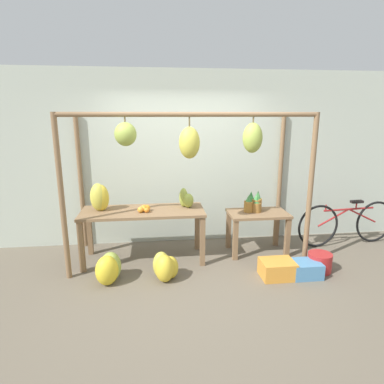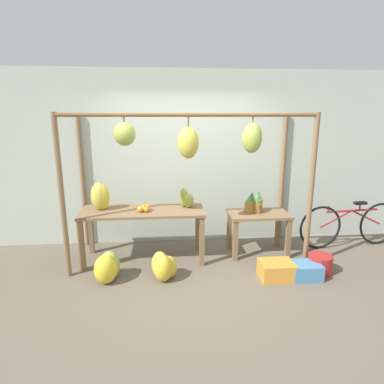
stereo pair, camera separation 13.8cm
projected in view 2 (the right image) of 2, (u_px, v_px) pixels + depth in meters
ground_plane at (193, 283)px, 4.12m from camera, size 20.00×20.00×0.00m
shop_wall_back at (185, 159)px, 5.25m from camera, size 8.00×0.08×2.80m
stall_awning at (190, 155)px, 4.26m from camera, size 3.34×1.23×2.14m
display_table_main at (143, 217)px, 4.66m from camera, size 1.76×0.68×0.77m
display_table_side at (258, 222)px, 4.90m from camera, size 0.90×0.55×0.65m
banana_pile_on_table at (100, 197)px, 4.59m from camera, size 0.31×0.28×0.40m
orange_pile at (144, 208)px, 4.57m from camera, size 0.18×0.17×0.09m
pineapple_cluster at (255, 204)px, 4.89m from camera, size 0.28×0.25×0.33m
banana_pile_ground_left at (108, 267)px, 4.15m from camera, size 0.40×0.54×0.39m
banana_pile_ground_right at (164, 266)px, 4.19m from camera, size 0.36×0.42×0.37m
fruit_crate_white at (276, 270)px, 4.21m from camera, size 0.44×0.34×0.23m
blue_bucket at (320, 264)px, 4.36m from camera, size 0.32×0.32×0.26m
parked_bicycle at (350, 225)px, 5.19m from camera, size 1.77×0.20×0.75m
papaya_pile at (186, 199)px, 4.74m from camera, size 0.25×0.25×0.29m
fruit_crate_purple at (305, 271)px, 4.22m from camera, size 0.39×0.31×0.21m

